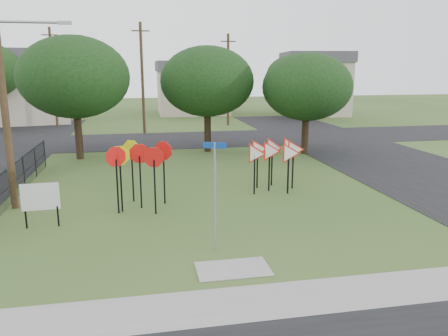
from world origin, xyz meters
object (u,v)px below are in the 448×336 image
Objects in this scene: info_board at (40,198)px; stop_sign_cluster at (138,161)px; yield_sign_cluster at (275,152)px; street_name_sign at (215,191)px.

stop_sign_cluster is at bearing 24.53° from info_board.
stop_sign_cluster is at bearing -164.46° from yield_sign_cluster.
info_board is (-5.52, 3.08, -0.84)m from street_name_sign.
street_name_sign is 1.12× the size of yield_sign_cluster.
yield_sign_cluster is at bearing 58.70° from street_name_sign.
info_board is at bearing 150.85° from street_name_sign.
street_name_sign is at bearing -121.30° from yield_sign_cluster.
stop_sign_cluster is 0.87× the size of yield_sign_cluster.
yield_sign_cluster is (3.81, 6.26, -0.18)m from street_name_sign.
info_board is at bearing -155.47° from stop_sign_cluster.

